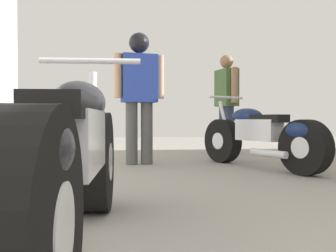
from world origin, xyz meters
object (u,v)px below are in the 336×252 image
at_px(motorcycle_maroon_cruiser, 69,164).
at_px(mechanic_with_helmet, 139,86).
at_px(mechanic_in_blue, 226,98).
at_px(motorcycle_black_naked, 261,136).

height_order(motorcycle_maroon_cruiser, mechanic_with_helmet, mechanic_with_helmet).
height_order(mechanic_in_blue, mechanic_with_helmet, mechanic_with_helmet).
height_order(motorcycle_maroon_cruiser, mechanic_in_blue, mechanic_in_blue).
relative_size(motorcycle_maroon_cruiser, mechanic_with_helmet, 1.22).
bearing_deg(mechanic_in_blue, mechanic_with_helmet, -137.95).
bearing_deg(mechanic_with_helmet, mechanic_in_blue, 42.05).
distance_m(motorcycle_black_naked, mechanic_in_blue, 1.85).
xyz_separation_m(mechanic_in_blue, mechanic_with_helmet, (-1.43, -1.29, 0.08)).
relative_size(mechanic_in_blue, mechanic_with_helmet, 0.97).
bearing_deg(motorcycle_maroon_cruiser, mechanic_with_helmet, 85.68).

